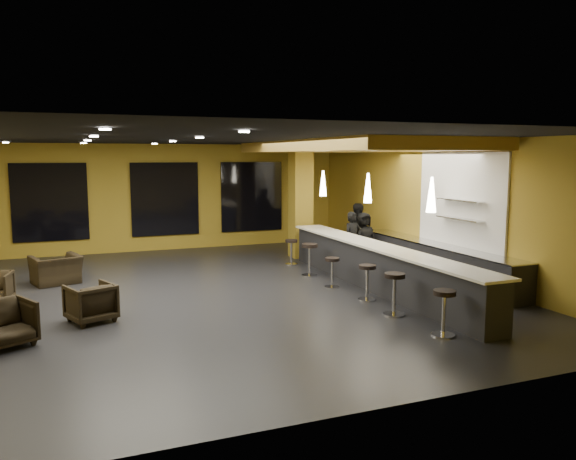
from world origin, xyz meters
name	(u,v)px	position (x,y,z in m)	size (l,w,h in m)	color
floor	(215,296)	(0.00, 0.00, -0.05)	(12.00, 13.00, 0.10)	black
ceiling	(212,136)	(0.00, 0.00, 3.55)	(12.00, 13.00, 0.10)	black
wall_back	(165,197)	(0.00, 6.55, 1.75)	(12.00, 0.10, 3.50)	olive
wall_front	(352,274)	(0.00, -6.55, 1.75)	(12.00, 0.10, 3.50)	olive
wall_right	(438,208)	(6.05, 0.00, 1.75)	(0.10, 13.00, 3.50)	olive
wood_soffit	(352,146)	(4.00, 1.00, 3.36)	(3.60, 8.00, 0.28)	gold
window_left	(50,202)	(-3.50, 6.44, 1.70)	(2.20, 0.06, 2.40)	black
window_center	(165,199)	(0.00, 6.44, 1.70)	(2.20, 0.06, 2.40)	black
window_right	(252,197)	(3.00, 6.44, 1.70)	(2.20, 0.06, 2.40)	black
tile_backsplash	(460,201)	(5.96, -1.00, 2.00)	(0.06, 3.20, 2.40)	white
bar_counter	(377,268)	(3.65, -1.00, 0.50)	(0.60, 8.00, 1.00)	black
bar_top	(378,246)	(3.65, -1.00, 1.02)	(0.78, 8.10, 0.05)	white
prep_counter	(435,262)	(5.65, -0.50, 0.43)	(0.70, 6.00, 0.86)	black
prep_top	(436,244)	(5.65, -0.50, 0.89)	(0.72, 6.00, 0.03)	silver
wall_shelf_lower	(460,219)	(5.82, -1.20, 1.60)	(0.30, 1.50, 0.03)	silver
wall_shelf_upper	(461,200)	(5.82, -1.20, 2.05)	(0.30, 1.50, 0.03)	silver
column	(301,201)	(3.65, 3.60, 1.75)	(0.60, 0.60, 3.50)	olive
pendant_0	(431,195)	(3.65, -3.00, 2.35)	(0.20, 0.20, 0.70)	white
pendant_1	(368,188)	(3.65, -0.50, 2.35)	(0.20, 0.20, 0.70)	white
pendant_2	(323,183)	(3.65, 2.00, 2.35)	(0.20, 0.20, 0.70)	white
staff_a	(353,240)	(4.39, 1.58, 0.78)	(0.57, 0.37, 1.56)	black
staff_b	(359,233)	(4.94, 2.21, 0.87)	(0.84, 0.66, 1.73)	black
staff_c	(364,238)	(4.87, 1.82, 0.75)	(0.74, 0.48, 1.51)	black
armchair_a	(5,324)	(-4.08, -2.22, 0.38)	(0.81, 0.84, 0.76)	black
armchair_b	(91,303)	(-2.71, -1.27, 0.37)	(0.78, 0.81, 0.73)	black
armchair_d	(56,270)	(-3.35, 2.38, 0.35)	(1.08, 0.94, 0.70)	black
bar_stool_0	(444,307)	(2.94, -4.44, 0.52)	(0.41, 0.41, 0.81)	silver
bar_stool_1	(394,288)	(2.85, -3.01, 0.54)	(0.42, 0.42, 0.84)	silver
bar_stool_2	(367,278)	(2.93, -1.80, 0.50)	(0.39, 0.39, 0.78)	silver
bar_stool_3	(332,268)	(2.75, -0.46, 0.46)	(0.36, 0.36, 0.72)	silver
bar_stool_4	(310,255)	(2.78, 0.92, 0.54)	(0.43, 0.43, 0.85)	silver
bar_stool_5	(291,249)	(2.91, 2.53, 0.47)	(0.37, 0.37, 0.73)	silver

